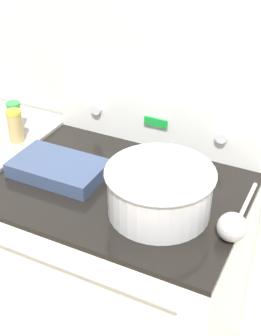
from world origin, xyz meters
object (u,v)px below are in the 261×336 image
mixing_bowl (160,189)px  casserole_dish (58,168)px  ladle (233,225)px  spice_jar_green_cap (15,116)px  spice_jar_yellow_cap (15,126)px

mixing_bowl → casserole_dish: (-0.38, 0.03, -0.05)m
casserole_dish → ladle: size_ratio=0.95×
casserole_dish → spice_jar_green_cap: 0.37m
spice_jar_green_cap → casserole_dish: bearing=-29.8°
mixing_bowl → spice_jar_yellow_cap: size_ratio=2.66×
spice_jar_green_cap → spice_jar_yellow_cap: bearing=-50.2°
mixing_bowl → casserole_dish: mixing_bowl is taller
mixing_bowl → spice_jar_green_cap: (-0.70, 0.22, -0.01)m
casserole_dish → ladle: ladle is taller
mixing_bowl → casserole_dish: bearing=175.1°
spice_jar_yellow_cap → mixing_bowl: bearing=-12.5°
casserole_dish → spice_jar_yellow_cap: 0.28m
spice_jar_yellow_cap → spice_jar_green_cap: bearing=129.8°
mixing_bowl → ladle: size_ratio=1.00×
ladle → spice_jar_yellow_cap: size_ratio=2.65×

